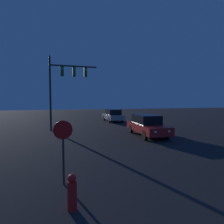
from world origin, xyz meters
name	(u,v)px	position (x,y,z in m)	size (l,w,h in m)	color
car_near	(147,125)	(2.25, 14.70, 0.85)	(2.14, 4.94, 1.65)	#B21E1E
car_far	(113,115)	(2.42, 24.73, 0.85)	(1.94, 4.87, 1.65)	#99999E
traffic_signal_mast	(64,81)	(-4.03, 19.24, 4.66)	(4.42, 0.30, 6.86)	#2D2D2D
stop_sign	(63,141)	(-4.31, 8.03, 1.46)	(0.61, 0.07, 2.12)	#2D2D2D
fire_hydrant	(72,192)	(-4.13, 6.56, 0.46)	(0.24, 0.24, 0.93)	red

